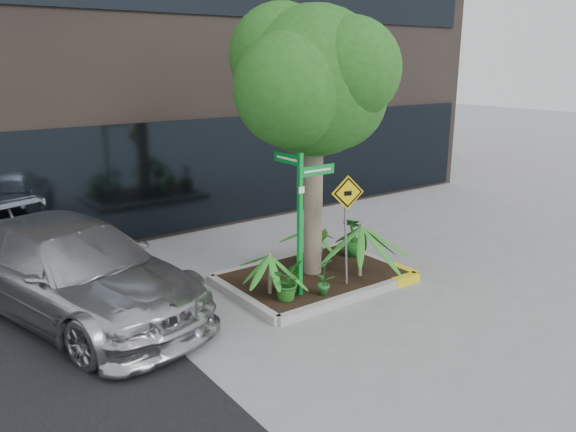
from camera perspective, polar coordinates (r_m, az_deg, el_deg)
ground at (r=10.29m, az=2.83°, el=-7.39°), size 80.00×80.00×0.00m
planter at (r=10.59m, az=2.89°, el=-6.14°), size 3.35×2.36×0.15m
tree at (r=9.98m, az=2.64°, el=13.46°), size 3.33×2.96×5.00m
palm_front at (r=10.27m, az=7.47°, el=-1.10°), size 1.13×1.13×1.26m
palm_left at (r=9.48m, az=-1.89°, el=-4.05°), size 0.82×0.82×0.91m
palm_back at (r=11.25m, az=2.60°, el=-1.22°), size 0.75×0.75×0.83m
parked_car at (r=9.67m, az=-20.95°, el=-5.16°), size 3.53×5.63×1.52m
shrub_a at (r=9.38m, az=-0.24°, el=-6.64°), size 0.80×0.80×0.63m
shrub_b at (r=11.49m, az=6.62°, el=-2.11°), size 0.61×0.61×0.80m
shrub_c at (r=9.56m, az=3.67°, el=-6.10°), size 0.44×0.44×0.68m
shrub_d at (r=10.95m, az=3.00°, el=-3.04°), size 0.58×0.58×0.75m
street_sign_post at (r=9.27m, az=1.29°, el=0.46°), size 0.77×0.75×2.58m
cattle_sign at (r=9.80m, az=6.00°, el=0.48°), size 0.58×0.23×1.96m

